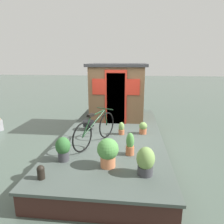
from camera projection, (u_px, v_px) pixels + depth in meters
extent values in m
plane|color=#47564C|center=(113.00, 149.00, 6.12)|extent=(60.00, 60.00, 0.00)
cube|color=#424C47|center=(113.00, 134.00, 6.00)|extent=(5.90, 2.81, 0.06)
cube|color=#381E19|center=(113.00, 142.00, 6.06)|extent=(5.78, 2.75, 0.45)
cube|color=brown|center=(118.00, 92.00, 7.54)|extent=(1.74, 1.86, 1.88)
cube|color=#28282B|center=(118.00, 65.00, 7.29)|extent=(1.94, 2.06, 0.10)
cube|color=maroon|center=(116.00, 99.00, 6.70)|extent=(0.04, 0.60, 1.70)
cube|color=red|center=(116.00, 98.00, 6.69)|extent=(0.03, 0.72, 1.80)
cube|color=red|center=(133.00, 87.00, 6.55)|extent=(0.03, 0.44, 0.52)
cube|color=red|center=(99.00, 87.00, 6.66)|extent=(0.03, 0.44, 0.52)
torus|color=black|center=(107.00, 125.00, 5.59)|extent=(0.66, 0.33, 0.71)
torus|color=black|center=(83.00, 137.00, 4.71)|extent=(0.66, 0.33, 0.71)
cylinder|color=black|center=(94.00, 122.00, 5.06)|extent=(0.91, 0.44, 0.49)
cylinder|color=black|center=(98.00, 113.00, 5.15)|extent=(0.59, 0.29, 0.07)
cylinder|color=black|center=(87.00, 127.00, 4.80)|extent=(0.35, 0.19, 0.45)
cylinder|color=black|center=(106.00, 118.00, 5.50)|extent=(0.12, 0.08, 0.46)
cube|color=black|center=(91.00, 115.00, 4.88)|extent=(0.22, 0.17, 0.06)
cylinder|color=black|center=(105.00, 109.00, 5.40)|extent=(0.23, 0.46, 0.02)
cylinder|color=#38383D|center=(64.00, 156.00, 4.34)|extent=(0.23, 0.23, 0.21)
ellipsoid|color=#2D602D|center=(63.00, 146.00, 4.29)|extent=(0.32, 0.32, 0.38)
cylinder|color=#C6754C|center=(108.00, 161.00, 4.10)|extent=(0.30, 0.30, 0.23)
sphere|color=#4C8942|center=(108.00, 149.00, 4.03)|extent=(0.44, 0.44, 0.44)
cylinder|color=#B2603D|center=(143.00, 131.00, 5.94)|extent=(0.21, 0.21, 0.16)
sphere|color=#70934C|center=(143.00, 126.00, 5.90)|extent=(0.23, 0.23, 0.23)
cylinder|color=#B2603D|center=(121.00, 132.00, 5.89)|extent=(0.17, 0.17, 0.14)
ellipsoid|color=#70934C|center=(121.00, 127.00, 5.85)|extent=(0.16, 0.16, 0.27)
cylinder|color=#B2603D|center=(130.00, 150.00, 4.61)|extent=(0.19, 0.19, 0.20)
ellipsoid|color=#4C8942|center=(130.00, 141.00, 4.56)|extent=(0.18, 0.18, 0.38)
cylinder|color=#38383D|center=(145.00, 170.00, 3.81)|extent=(0.29, 0.29, 0.17)
ellipsoid|color=#70934C|center=(146.00, 158.00, 3.75)|extent=(0.34, 0.34, 0.45)
cylinder|color=black|center=(88.00, 123.00, 6.25)|extent=(0.34, 0.34, 0.17)
cylinder|color=black|center=(89.00, 128.00, 6.28)|extent=(0.04, 0.04, 0.12)
cylinder|color=black|center=(89.00, 129.00, 6.30)|extent=(0.24, 0.24, 0.02)
cylinder|color=black|center=(41.00, 174.00, 3.67)|extent=(0.13, 0.13, 0.20)
sphere|color=black|center=(41.00, 169.00, 3.65)|extent=(0.14, 0.14, 0.14)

